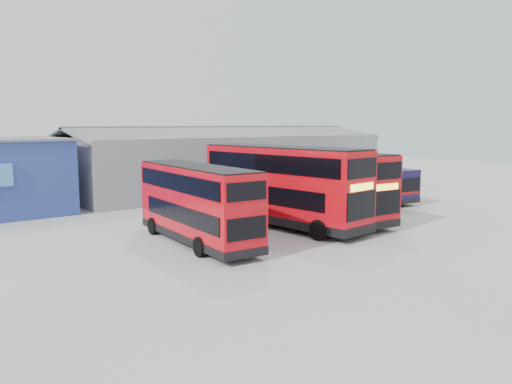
# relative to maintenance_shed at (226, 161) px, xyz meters

# --- Properties ---
(ground_plane) EXTENTS (120.00, 120.00, 0.00)m
(ground_plane) POSITION_rel_maintenance_shed_xyz_m (-8.00, -20.00, -2.60)
(ground_plane) COLOR #9E9E99
(ground_plane) RESTS_ON ground
(maintenance_shed) EXTENTS (30.50, 12.00, 5.89)m
(maintenance_shed) POSITION_rel_maintenance_shed_xyz_m (0.00, 0.00, 0.00)
(maintenance_shed) COLOR gray
(maintenance_shed) RESTS_ON ground
(double_decker_left) EXTENTS (2.98, 9.64, 4.02)m
(double_decker_left) POSITION_rel_maintenance_shed_xyz_m (-13.94, -17.80, -0.60)
(double_decker_left) COLOR red
(double_decker_left) RESTS_ON ground
(double_decker_centre) EXTENTS (3.73, 11.49, 4.78)m
(double_decker_centre) POSITION_rel_maintenance_shed_xyz_m (-7.62, -17.15, -0.23)
(double_decker_centre) COLOR red
(double_decker_centre) RESTS_ON ground
(double_decker_right) EXTENTS (3.37, 10.56, 4.40)m
(double_decker_right) POSITION_rel_maintenance_shed_xyz_m (-4.12, -17.19, -0.42)
(double_decker_right) COLOR red
(double_decker_right) RESTS_ON ground
(single_decker_blue) EXTENTS (3.56, 10.23, 2.72)m
(single_decker_blue) POSITION_rel_maintenance_shed_xyz_m (4.71, -12.83, -1.25)
(single_decker_blue) COLOR #0F0D3C
(single_decker_blue) RESTS_ON ground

